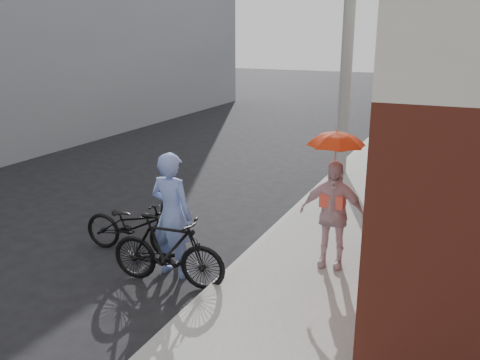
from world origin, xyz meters
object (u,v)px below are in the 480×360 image
Objects in this scene: kimono_woman at (332,214)px; planter at (394,232)px; officer at (172,215)px; bike_left at (134,225)px; utility_pole at (348,34)px; bike_right at (168,251)px.

kimono_woman is 1.85m from planter.
officer reaches higher than planter.
bike_left is at bearing -150.50° from planter.
bike_left is (-1.01, 0.40, -0.48)m from officer.
bike_left is 4.47m from planter.
planter is (1.90, -3.78, -3.28)m from utility_pole.
bike_right is at bearing -97.46° from utility_pole.
kimono_woman is at bearing -77.73° from utility_pole.
officer is at bearing -137.91° from planter.
kimono_woman reaches higher than bike_right.
bike_right reaches higher than bike_left.
officer is at bearing -98.75° from utility_pole.
bike_left is 1.03× the size of bike_right.
kimono_woman reaches higher than bike_left.
bike_left is at bearing -108.40° from utility_pole.
officer is 2.39m from kimono_woman.
kimono_woman is 4.49× the size of planter.
utility_pole is 4.23× the size of kimono_woman.
bike_right is at bearing -150.41° from kimono_woman.
officer is at bearing 12.58° from bike_right.
kimono_woman is at bearing -62.03° from bike_right.
bike_right is at bearing -127.76° from bike_left.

